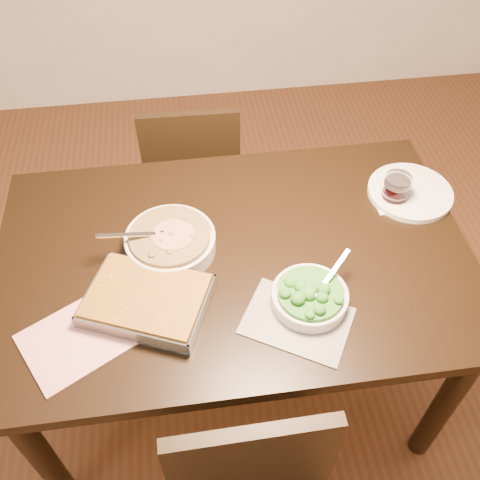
{
  "coord_description": "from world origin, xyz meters",
  "views": [
    {
      "loc": [
        -0.12,
        -1.01,
        1.95
      ],
      "look_at": [
        0.02,
        0.01,
        0.8
      ],
      "focal_mm": 40.0,
      "sensor_mm": 36.0,
      "label": 1
    }
  ],
  "objects_px": {
    "table": "(234,273)",
    "stew_bowl": "(170,241)",
    "wine_tumbler": "(396,188)",
    "dinner_plate": "(410,192)",
    "baking_dish": "(147,300)",
    "broccoli_bowl": "(310,297)",
    "chair_far": "(193,171)"
  },
  "relations": [
    {
      "from": "table",
      "to": "stew_bowl",
      "type": "height_order",
      "value": "stew_bowl"
    },
    {
      "from": "table",
      "to": "wine_tumbler",
      "type": "xyz_separation_m",
      "value": [
        0.54,
        0.15,
        0.15
      ]
    },
    {
      "from": "dinner_plate",
      "to": "baking_dish",
      "type": "bearing_deg",
      "value": -159.01
    },
    {
      "from": "broccoli_bowl",
      "to": "baking_dish",
      "type": "bearing_deg",
      "value": 173.58
    },
    {
      "from": "stew_bowl",
      "to": "dinner_plate",
      "type": "bearing_deg",
      "value": 9.56
    },
    {
      "from": "stew_bowl",
      "to": "dinner_plate",
      "type": "height_order",
      "value": "stew_bowl"
    },
    {
      "from": "table",
      "to": "broccoli_bowl",
      "type": "height_order",
      "value": "broccoli_bowl"
    },
    {
      "from": "dinner_plate",
      "to": "stew_bowl",
      "type": "bearing_deg",
      "value": -170.44
    },
    {
      "from": "dinner_plate",
      "to": "chair_far",
      "type": "relative_size",
      "value": 0.33
    },
    {
      "from": "broccoli_bowl",
      "to": "baking_dish",
      "type": "xyz_separation_m",
      "value": [
        -0.43,
        0.05,
        -0.0
      ]
    },
    {
      "from": "stew_bowl",
      "to": "broccoli_bowl",
      "type": "bearing_deg",
      "value": -34.2
    },
    {
      "from": "table",
      "to": "chair_far",
      "type": "relative_size",
      "value": 1.72
    },
    {
      "from": "wine_tumbler",
      "to": "dinner_plate",
      "type": "bearing_deg",
      "value": 17.96
    },
    {
      "from": "chair_far",
      "to": "broccoli_bowl",
      "type": "bearing_deg",
      "value": 107.38
    },
    {
      "from": "wine_tumbler",
      "to": "broccoli_bowl",
      "type": "bearing_deg",
      "value": -135.1
    },
    {
      "from": "broccoli_bowl",
      "to": "chair_far",
      "type": "distance_m",
      "value": 1.02
    },
    {
      "from": "stew_bowl",
      "to": "baking_dish",
      "type": "relative_size",
      "value": 0.77
    },
    {
      "from": "table",
      "to": "stew_bowl",
      "type": "distance_m",
      "value": 0.23
    },
    {
      "from": "chair_far",
      "to": "stew_bowl",
      "type": "bearing_deg",
      "value": 83.57
    },
    {
      "from": "broccoli_bowl",
      "to": "dinner_plate",
      "type": "relative_size",
      "value": 0.77
    },
    {
      "from": "wine_tumbler",
      "to": "table",
      "type": "bearing_deg",
      "value": -164.13
    },
    {
      "from": "table",
      "to": "dinner_plate",
      "type": "bearing_deg",
      "value": 16.09
    },
    {
      "from": "chair_far",
      "to": "dinner_plate",
      "type": "bearing_deg",
      "value": 142.54
    },
    {
      "from": "table",
      "to": "broccoli_bowl",
      "type": "bearing_deg",
      "value": -48.81
    },
    {
      "from": "table",
      "to": "broccoli_bowl",
      "type": "distance_m",
      "value": 0.3
    },
    {
      "from": "baking_dish",
      "to": "wine_tumbler",
      "type": "distance_m",
      "value": 0.85
    },
    {
      "from": "baking_dish",
      "to": "dinner_plate",
      "type": "bearing_deg",
      "value": 43.95
    },
    {
      "from": "table",
      "to": "baking_dish",
      "type": "xyz_separation_m",
      "value": [
        -0.26,
        -0.16,
        0.12
      ]
    },
    {
      "from": "dinner_plate",
      "to": "chair_far",
      "type": "height_order",
      "value": "chair_far"
    },
    {
      "from": "baking_dish",
      "to": "table",
      "type": "bearing_deg",
      "value": 54.23
    },
    {
      "from": "dinner_plate",
      "to": "chair_far",
      "type": "bearing_deg",
      "value": 140.94
    },
    {
      "from": "broccoli_bowl",
      "to": "chair_far",
      "type": "relative_size",
      "value": 0.26
    }
  ]
}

